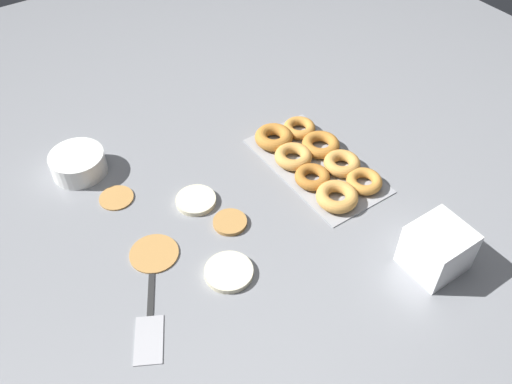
{
  "coord_description": "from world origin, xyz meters",
  "views": [
    {
      "loc": [
        -0.78,
        0.46,
        1.04
      ],
      "look_at": [
        0.02,
        -0.1,
        0.04
      ],
      "focal_mm": 38.0,
      "sensor_mm": 36.0,
      "label": 1
    }
  ],
  "objects_px": {
    "batter_bowl": "(78,163)",
    "spatula": "(149,328)",
    "pancake_1": "(196,200)",
    "pancake_3": "(229,272)",
    "pancake_4": "(229,224)",
    "container_stack": "(437,249)",
    "donut_tray": "(315,160)",
    "pancake_2": "(154,253)",
    "pancake_0": "(116,197)"
  },
  "relations": [
    {
      "from": "batter_bowl",
      "to": "spatula",
      "type": "bearing_deg",
      "value": 173.48
    },
    {
      "from": "pancake_1",
      "to": "pancake_3",
      "type": "xyz_separation_m",
      "value": [
        -0.24,
        0.05,
        -0.0
      ]
    },
    {
      "from": "pancake_4",
      "to": "container_stack",
      "type": "height_order",
      "value": "container_stack"
    },
    {
      "from": "spatula",
      "to": "donut_tray",
      "type": "bearing_deg",
      "value": 136.96
    },
    {
      "from": "spatula",
      "to": "pancake_2",
      "type": "bearing_deg",
      "value": 179.03
    },
    {
      "from": "donut_tray",
      "to": "batter_bowl",
      "type": "height_order",
      "value": "batter_bowl"
    },
    {
      "from": "pancake_1",
      "to": "container_stack",
      "type": "bearing_deg",
      "value": -143.79
    },
    {
      "from": "pancake_4",
      "to": "batter_bowl",
      "type": "distance_m",
      "value": 0.47
    },
    {
      "from": "pancake_3",
      "to": "pancake_4",
      "type": "height_order",
      "value": "pancake_3"
    },
    {
      "from": "pancake_2",
      "to": "donut_tray",
      "type": "relative_size",
      "value": 0.29
    },
    {
      "from": "donut_tray",
      "to": "pancake_3",
      "type": "bearing_deg",
      "value": 114.04
    },
    {
      "from": "pancake_0",
      "to": "pancake_1",
      "type": "xyz_separation_m",
      "value": [
        -0.13,
        -0.17,
        0.0
      ]
    },
    {
      "from": "spatula",
      "to": "pancake_4",
      "type": "bearing_deg",
      "value": 145.46
    },
    {
      "from": "pancake_0",
      "to": "pancake_4",
      "type": "height_order",
      "value": "pancake_4"
    },
    {
      "from": "pancake_1",
      "to": "donut_tray",
      "type": "distance_m",
      "value": 0.35
    },
    {
      "from": "pancake_1",
      "to": "pancake_4",
      "type": "xyz_separation_m",
      "value": [
        -0.12,
        -0.03,
        -0.0
      ]
    },
    {
      "from": "pancake_4",
      "to": "spatula",
      "type": "bearing_deg",
      "value": 116.71
    },
    {
      "from": "pancake_4",
      "to": "pancake_0",
      "type": "bearing_deg",
      "value": 38.47
    },
    {
      "from": "pancake_4",
      "to": "donut_tray",
      "type": "relative_size",
      "value": 0.21
    },
    {
      "from": "pancake_3",
      "to": "donut_tray",
      "type": "height_order",
      "value": "donut_tray"
    },
    {
      "from": "batter_bowl",
      "to": "container_stack",
      "type": "xyz_separation_m",
      "value": [
        -0.77,
        -0.57,
        0.03
      ]
    },
    {
      "from": "pancake_1",
      "to": "container_stack",
      "type": "distance_m",
      "value": 0.61
    },
    {
      "from": "pancake_1",
      "to": "pancake_3",
      "type": "relative_size",
      "value": 0.92
    },
    {
      "from": "pancake_1",
      "to": "pancake_2",
      "type": "xyz_separation_m",
      "value": [
        -0.09,
        0.17,
        -0.0
      ]
    },
    {
      "from": "pancake_0",
      "to": "spatula",
      "type": "relative_size",
      "value": 0.38
    },
    {
      "from": "batter_bowl",
      "to": "pancake_0",
      "type": "bearing_deg",
      "value": -165.53
    },
    {
      "from": "container_stack",
      "to": "pancake_2",
      "type": "bearing_deg",
      "value": 53.0
    },
    {
      "from": "batter_bowl",
      "to": "spatula",
      "type": "relative_size",
      "value": 0.62
    },
    {
      "from": "batter_bowl",
      "to": "pancake_1",
      "type": "bearing_deg",
      "value": -143.9
    },
    {
      "from": "pancake_3",
      "to": "batter_bowl",
      "type": "distance_m",
      "value": 0.55
    },
    {
      "from": "container_stack",
      "to": "pancake_1",
      "type": "bearing_deg",
      "value": 36.21
    },
    {
      "from": "batter_bowl",
      "to": "container_stack",
      "type": "height_order",
      "value": "container_stack"
    },
    {
      "from": "pancake_4",
      "to": "batter_bowl",
      "type": "xyz_separation_m",
      "value": [
        0.4,
        0.24,
        0.03
      ]
    },
    {
      "from": "pancake_2",
      "to": "pancake_3",
      "type": "relative_size",
      "value": 1.03
    },
    {
      "from": "pancake_2",
      "to": "container_stack",
      "type": "height_order",
      "value": "container_stack"
    },
    {
      "from": "pancake_4",
      "to": "pancake_2",
      "type": "bearing_deg",
      "value": 82.88
    },
    {
      "from": "spatula",
      "to": "batter_bowl",
      "type": "bearing_deg",
      "value": -157.77
    },
    {
      "from": "container_stack",
      "to": "donut_tray",
      "type": "bearing_deg",
      "value": 1.52
    },
    {
      "from": "pancake_0",
      "to": "container_stack",
      "type": "height_order",
      "value": "container_stack"
    },
    {
      "from": "pancake_2",
      "to": "donut_tray",
      "type": "bearing_deg",
      "value": -86.95
    },
    {
      "from": "pancake_0",
      "to": "pancake_4",
      "type": "bearing_deg",
      "value": -141.53
    },
    {
      "from": "pancake_0",
      "to": "pancake_2",
      "type": "xyz_separation_m",
      "value": [
        -0.22,
        0.0,
        -0.0
      ]
    },
    {
      "from": "pancake_2",
      "to": "spatula",
      "type": "bearing_deg",
      "value": 150.28
    },
    {
      "from": "donut_tray",
      "to": "container_stack",
      "type": "height_order",
      "value": "container_stack"
    },
    {
      "from": "pancake_2",
      "to": "pancake_3",
      "type": "distance_m",
      "value": 0.19
    },
    {
      "from": "pancake_0",
      "to": "spatula",
      "type": "height_order",
      "value": "pancake_0"
    },
    {
      "from": "pancake_2",
      "to": "pancake_4",
      "type": "distance_m",
      "value": 0.2
    },
    {
      "from": "pancake_4",
      "to": "pancake_3",
      "type": "bearing_deg",
      "value": 147.05
    },
    {
      "from": "pancake_1",
      "to": "spatula",
      "type": "bearing_deg",
      "value": 134.77
    },
    {
      "from": "pancake_0",
      "to": "pancake_1",
      "type": "relative_size",
      "value": 0.86
    }
  ]
}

